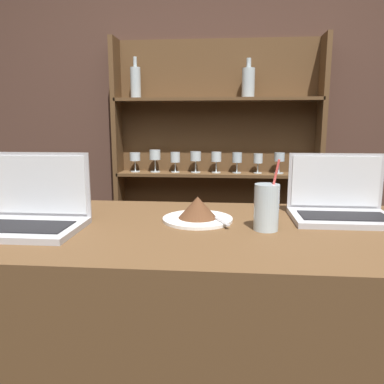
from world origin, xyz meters
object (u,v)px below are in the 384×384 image
at_px(laptop_near, 29,213).
at_px(water_glass, 266,207).
at_px(laptop_far, 340,205).
at_px(cake_plate, 198,211).

xyz_separation_m(laptop_near, water_glass, (0.70, 0.04, 0.02)).
xyz_separation_m(laptop_far, cake_plate, (-0.46, -0.07, -0.01)).
distance_m(laptop_near, cake_plate, 0.51).
height_order(laptop_near, cake_plate, laptop_near).
distance_m(laptop_near, laptop_far, 0.98).
xyz_separation_m(laptop_near, laptop_far, (0.96, 0.20, -0.00)).
bearing_deg(cake_plate, laptop_far, 9.04).
bearing_deg(water_glass, cake_plate, 157.42).
bearing_deg(laptop_far, laptop_near, -168.09).
bearing_deg(laptop_far, water_glass, -148.02).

